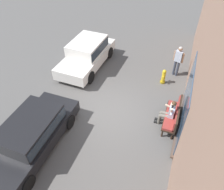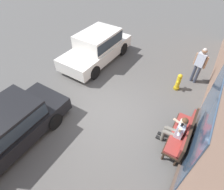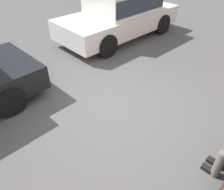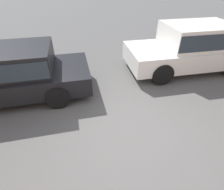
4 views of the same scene
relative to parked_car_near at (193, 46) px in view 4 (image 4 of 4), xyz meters
The scene contains 3 objects.
ground_plane 3.95m from the parked_car_near, 37.88° to the left, with size 60.00×60.00×0.00m, color #565451.
parked_car_near is the anchor object (origin of this frame).
parked_car_mid 5.83m from the parked_car_near, ahead, with size 4.61×1.87×1.35m.
Camera 4 is at (0.92, 2.60, 2.88)m, focal length 28.00 mm.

